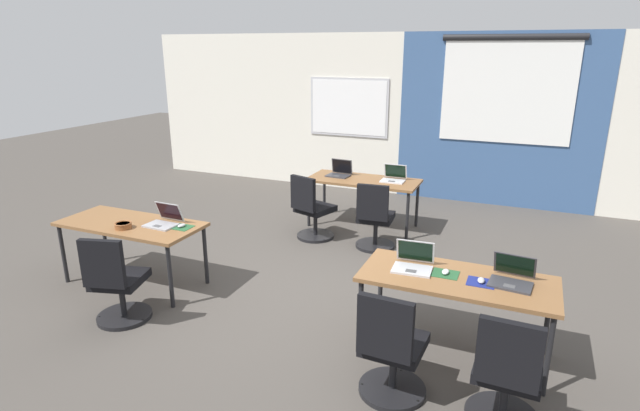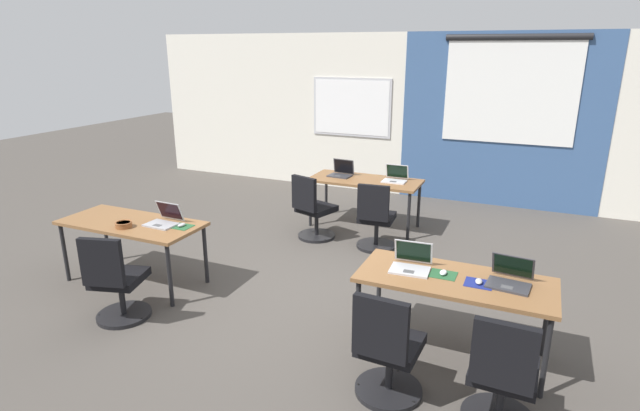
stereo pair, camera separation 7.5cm
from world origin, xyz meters
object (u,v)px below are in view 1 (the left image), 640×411
laptop_far_right (394,178)px  mouse_near_left_inner (182,226)px  laptop_near_right_inner (413,263)px  chair_near_right_end (506,380)px  desk_near_left (131,228)px  chair_near_right_inner (391,354)px  mouse_near_right_end (481,280)px  laptop_near_left_inner (164,220)px  chair_near_left_inner (117,287)px  laptop_far_left (339,172)px  chair_far_left (312,213)px  desk_far_center (363,183)px  snack_bowl (123,225)px  desk_near_right (457,284)px  mouse_near_right_inner (445,272)px  laptop_near_right_end (512,278)px  chair_far_right (375,222)px

laptop_far_right → mouse_near_left_inner: bearing=-120.0°
laptop_near_right_inner → chair_near_right_end: 1.24m
laptop_far_right → laptop_near_right_inner: bearing=-72.4°
desk_near_left → mouse_near_left_inner: bearing=8.7°
chair_near_right_inner → mouse_near_right_end: chair_near_right_inner is taller
laptop_near_right_inner → laptop_near_left_inner: (-2.73, 0.06, -0.00)m
desk_near_left → chair_near_left_inner: size_ratio=1.74×
laptop_near_right_inner → mouse_near_left_inner: bearing=174.7°
laptop_far_left → chair_far_left: size_ratio=0.38×
desk_far_center → mouse_near_right_end: bearing=-55.5°
desk_far_center → snack_bowl: snack_bowl is taller
desk_near_right → mouse_near_right_inner: size_ratio=15.77×
laptop_near_right_end → chair_near_right_end: laptop_near_right_end is taller
chair_far_right → desk_far_center: bearing=-66.6°
snack_bowl → desk_near_left: bearing=111.4°
mouse_near_left_inner → laptop_far_right: size_ratio=0.32×
mouse_near_right_inner → chair_near_right_end: size_ratio=0.11×
laptop_near_right_inner → mouse_near_right_end: laptop_near_right_inner is taller
desk_far_center → mouse_near_right_inner: bearing=-59.3°
laptop_far_left → chair_far_left: (-0.08, -0.82, -0.39)m
chair_far_left → laptop_far_right: 1.30m
laptop_near_right_inner → laptop_near_right_end: (0.80, 0.03, -0.00)m
mouse_near_left_inner → mouse_near_right_inner: bearing=-1.4°
mouse_near_left_inner → chair_far_left: bearing=71.4°
desk_far_center → mouse_near_left_inner: mouse_near_left_inner is taller
chair_near_right_end → laptop_near_left_inner: (-3.58, 0.87, 0.39)m
chair_near_right_end → desk_near_left: bearing=-9.2°
desk_far_center → desk_near_left: bearing=-122.0°
laptop_far_left → chair_far_left: 0.92m
laptop_near_right_end → snack_bowl: (-3.85, -0.23, -0.01)m
laptop_near_left_inner → desk_near_right: bearing=0.6°
chair_near_right_inner → laptop_far_left: (-1.81, 3.64, 0.39)m
mouse_near_right_inner → chair_far_left: (-2.13, 2.01, -0.36)m
mouse_near_right_inner → chair_far_left: bearing=136.6°
mouse_near_right_inner → laptop_near_left_inner: bearing=178.8°
laptop_near_left_inner → mouse_near_left_inner: 0.23m
chair_far_left → snack_bowl: size_ratio=5.18×
desk_near_left → laptop_far_right: size_ratio=4.79×
laptop_far_right → chair_near_left_inner: bearing=-116.1°
mouse_near_right_inner → chair_near_right_inner: size_ratio=0.11×
desk_near_left → mouse_near_right_inner: mouse_near_right_inner is taller
laptop_near_right_end → mouse_near_left_inner: size_ratio=3.37×
laptop_far_right → chair_near_right_end: bearing=-64.6°
desk_near_right → snack_bowl: 3.44m
desk_near_left → laptop_far_left: bearing=64.7°
desk_near_right → chair_near_right_inner: 0.90m
desk_near_right → laptop_near_right_end: laptop_near_right_end is taller
mouse_near_right_inner → chair_near_right_end: 1.05m
laptop_near_right_inner → laptop_far_right: laptop_near_right_inner is taller
laptop_far_right → snack_bowl: 3.71m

